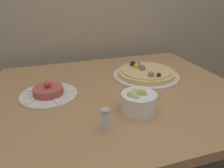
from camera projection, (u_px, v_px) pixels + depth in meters
The scene contains 5 objects.
dining_table at pixel (120, 112), 0.98m from camera, with size 1.03×0.88×0.74m.
pizza_plate at pixel (146, 73), 1.07m from camera, with size 0.32×0.32×0.06m.
tartare_plate at pixel (49, 93), 0.88m from camera, with size 0.23×0.23×0.07m.
small_bowl at pixel (137, 102), 0.76m from camera, with size 0.12×0.12×0.08m.
salt_shaker at pixel (106, 120), 0.67m from camera, with size 0.03×0.03×0.07m.
Camera 1 is at (-0.30, -0.35, 1.15)m, focal length 35.00 mm.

